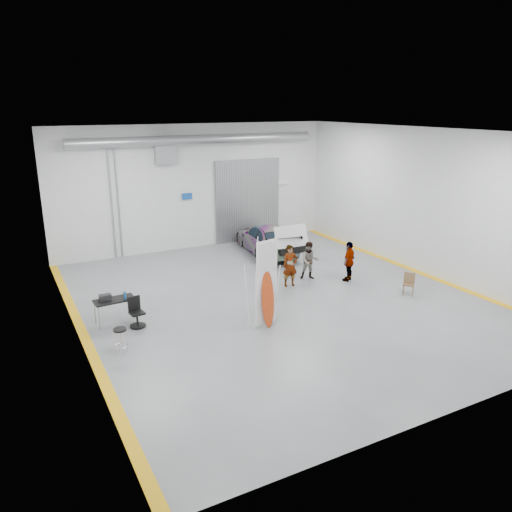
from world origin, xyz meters
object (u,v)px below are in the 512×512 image
person_c (349,261)px  person_a (290,266)px  work_table (112,300)px  shop_stool (121,341)px  surfboard_display (266,291)px  folding_chair_far (408,289)px  sedan_car (267,239)px  person_b (310,261)px  folding_chair_near (267,309)px  office_chair (137,314)px

person_c → person_a: bearing=-43.8°
work_table → person_a: bearing=2.4°
person_a → shop_stool: bearing=-151.1°
person_c → shop_stool: (-9.62, -1.92, -0.44)m
surfboard_display → folding_chair_far: bearing=-12.5°
shop_stool → work_table: size_ratio=0.58×
sedan_car → person_c: size_ratio=2.88×
person_b → person_c: size_ratio=0.95×
folding_chair_near → folding_chair_far: (5.67, -0.66, -0.04)m
folding_chair_near → work_table: (-4.65, 1.99, 0.52)m
person_a → shop_stool: person_a is taller
sedan_car → person_a: 4.66m
person_b → shop_stool: size_ratio=2.01×
person_a → person_b: size_ratio=1.07×
surfboard_display → office_chair: size_ratio=3.14×
person_a → folding_chair_near: (-2.28, -2.27, -0.54)m
surfboard_display → folding_chair_far: surfboard_display is taller
work_table → person_b: bearing=4.3°
office_chair → person_b: bearing=2.3°
person_a → person_b: person_a is taller
sedan_car → shop_stool: 11.07m
person_c → folding_chair_near: person_c is taller
person_b → folding_chair_near: bearing=-117.0°
sedan_car → surfboard_display: (-4.09, -7.32, 0.55)m
folding_chair_far → office_chair: (-9.71, 2.03, 0.17)m
folding_chair_near → person_a: bearing=12.3°
person_b → sedan_car: bearing=111.8°
person_c → surfboard_display: 5.61m
surfboard_display → office_chair: (-3.64, 1.99, -0.81)m
person_b → folding_chair_far: (2.26, -3.25, -0.52)m
person_c → work_table: (-9.35, 0.30, -0.01)m
person_a → sedan_car: bearing=82.0°
sedan_car → person_b: bearing=94.8°
surfboard_display → folding_chair_near: 1.19m
work_table → office_chair: size_ratio=1.37×
folding_chair_far → office_chair: office_chair is taller
sedan_car → folding_chair_near: sedan_car is taller
sedan_car → folding_chair_far: 7.64m
sedan_car → person_a: person_a is taller
folding_chair_near → person_b: bearing=4.7°
person_a → shop_stool: (-7.20, -2.51, -0.45)m
folding_chair_near → office_chair: bearing=128.6°
person_b → work_table: person_b is taller
person_a → work_table: 6.93m
sedan_car → folding_chair_near: size_ratio=4.97×
folding_chair_near → office_chair: office_chair is taller
person_b → shop_stool: (-8.34, -2.83, -0.39)m
sedan_car → folding_chair_far: sedan_car is taller
sedan_car → work_table: sedan_car is taller
shop_stool → office_chair: size_ratio=0.80×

